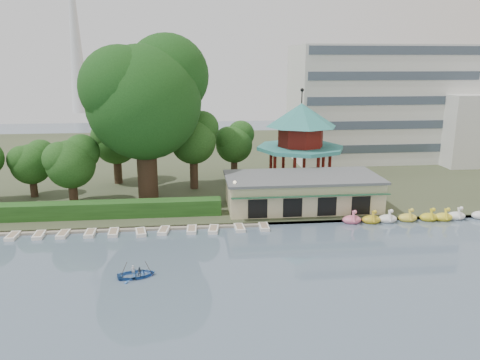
{
  "coord_description": "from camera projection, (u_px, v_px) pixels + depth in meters",
  "views": [
    {
      "loc": [
        -3.17,
        -31.67,
        17.74
      ],
      "look_at": [
        2.0,
        18.0,
        5.0
      ],
      "focal_mm": 35.0,
      "sensor_mm": 36.0,
      "label": 1
    }
  ],
  "objects": [
    {
      "name": "hedge",
      "position": [
        89.0,
        210.0,
        53.16
      ],
      "size": [
        30.0,
        2.0,
        1.8
      ],
      "primitive_type": "cube",
      "color": "#24511A",
      "rests_on": "shore"
    },
    {
      "name": "office_building",
      "position": [
        393.0,
        107.0,
        83.32
      ],
      "size": [
        38.0,
        18.0,
        20.0
      ],
      "color": "silver",
      "rests_on": "shore"
    },
    {
      "name": "moored_rowboats",
      "position": [
        116.0,
        232.0,
        49.34
      ],
      "size": [
        32.73,
        2.73,
        0.36
      ],
      "color": "white",
      "rests_on": "ground"
    },
    {
      "name": "big_tree",
      "position": [
        145.0,
        94.0,
        58.15
      ],
      "size": [
        15.72,
        14.65,
        20.84
      ],
      "color": "#3A281C",
      "rests_on": "shore"
    },
    {
      "name": "small_trees",
      "position": [
        108.0,
        149.0,
        62.39
      ],
      "size": [
        39.31,
        16.35,
        10.72
      ],
      "color": "#3A281C",
      "rests_on": "shore"
    },
    {
      "name": "rowboat_with_passengers",
      "position": [
        136.0,
        272.0,
        39.48
      ],
      "size": [
        5.0,
        4.0,
        2.01
      ],
      "color": "#366CB8",
      "rests_on": "ground"
    },
    {
      "name": "lamp_post",
      "position": [
        235.0,
        192.0,
        52.86
      ],
      "size": [
        0.36,
        0.36,
        4.28
      ],
      "color": "black",
      "rests_on": "shore"
    },
    {
      "name": "ground_plane",
      "position": [
        238.0,
        303.0,
        35.22
      ],
      "size": [
        220.0,
        220.0,
        0.0
      ],
      "primitive_type": "plane",
      "color": "slate",
      "rests_on": "ground"
    },
    {
      "name": "shore",
      "position": [
        210.0,
        160.0,
        85.29
      ],
      "size": [
        220.0,
        70.0,
        0.4
      ],
      "primitive_type": "cube",
      "color": "#424930",
      "rests_on": "ground"
    },
    {
      "name": "dock",
      "position": [
        112.0,
        229.0,
        50.57
      ],
      "size": [
        34.0,
        1.6,
        0.24
      ],
      "primitive_type": "cube",
      "color": "gray",
      "rests_on": "ground"
    },
    {
      "name": "pavilion",
      "position": [
        301.0,
        136.0,
        65.42
      ],
      "size": [
        12.4,
        12.4,
        13.5
      ],
      "color": "beige",
      "rests_on": "shore"
    },
    {
      "name": "broadcast_tower",
      "position": [
        73.0,
        11.0,
        157.54
      ],
      "size": [
        8.0,
        8.0,
        96.0
      ],
      "color": "silver",
      "rests_on": "ground"
    },
    {
      "name": "boathouse",
      "position": [
        302.0,
        191.0,
        56.82
      ],
      "size": [
        18.6,
        9.39,
        3.9
      ],
      "color": "beige",
      "rests_on": "shore"
    },
    {
      "name": "swan_boats",
      "position": [
        434.0,
        217.0,
        53.59
      ],
      "size": [
        21.68,
        2.03,
        1.92
      ],
      "color": "pink",
      "rests_on": "ground"
    },
    {
      "name": "embankment",
      "position": [
        223.0,
        224.0,
        51.86
      ],
      "size": [
        220.0,
        0.6,
        0.3
      ],
      "primitive_type": "cube",
      "color": "gray",
      "rests_on": "ground"
    }
  ]
}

